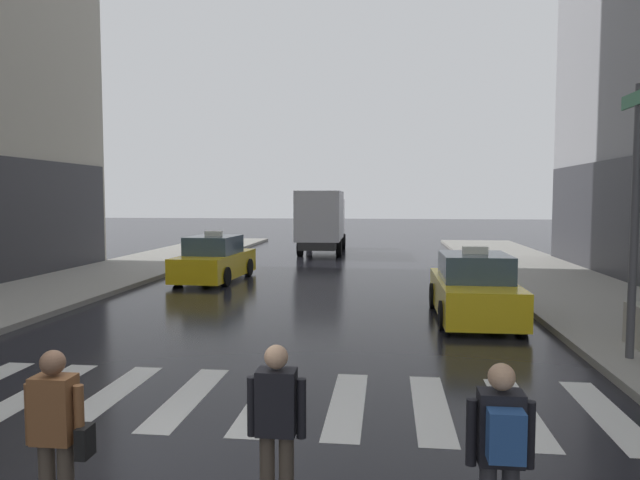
# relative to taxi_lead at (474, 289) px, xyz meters

# --- Properties ---
(crosswalk_markings) EXTENTS (11.30, 2.80, 0.01)m
(crosswalk_markings) POSITION_rel_taxi_lead_xyz_m (-4.50, -6.38, -0.72)
(crosswalk_markings) COLOR silver
(crosswalk_markings) RESTS_ON ground
(taxi_lead) EXTENTS (1.95, 4.55, 1.80)m
(taxi_lead) POSITION_rel_taxi_lead_xyz_m (0.00, 0.00, 0.00)
(taxi_lead) COLOR yellow
(taxi_lead) RESTS_ON ground
(taxi_second) EXTENTS (2.10, 4.62, 1.80)m
(taxi_second) POSITION_rel_taxi_lead_xyz_m (-8.37, 5.80, 0.00)
(taxi_second) COLOR yellow
(taxi_second) RESTS_ON ground
(box_truck) EXTENTS (2.45, 7.60, 3.35)m
(box_truck) POSITION_rel_taxi_lead_xyz_m (-5.64, 16.43, 1.13)
(box_truck) COLOR #2D2D2D
(box_truck) RESTS_ON ground
(pedestrian_with_backpack) EXTENTS (0.55, 0.43, 1.65)m
(pedestrian_with_backpack) POSITION_rel_taxi_lead_xyz_m (-1.22, -9.92, 0.25)
(pedestrian_with_backpack) COLOR #333338
(pedestrian_with_backpack) RESTS_ON ground
(pedestrian_with_handbag) EXTENTS (0.60, 0.24, 1.65)m
(pedestrian_with_handbag) POSITION_rel_taxi_lead_xyz_m (-5.04, -9.92, 0.21)
(pedestrian_with_handbag) COLOR #473D33
(pedestrian_with_handbag) RESTS_ON ground
(pedestrian_plain_coat) EXTENTS (0.55, 0.24, 1.65)m
(pedestrian_plain_coat) POSITION_rel_taxi_lead_xyz_m (-3.14, -9.51, 0.21)
(pedestrian_plain_coat) COLOR #473D33
(pedestrian_plain_coat) RESTS_ON ground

